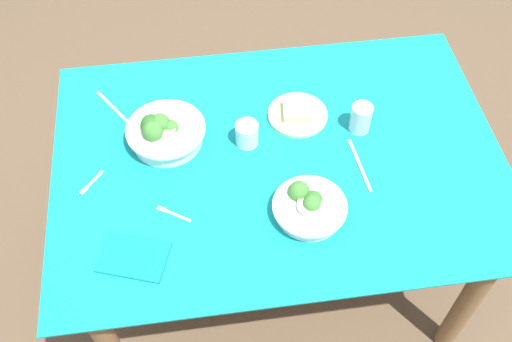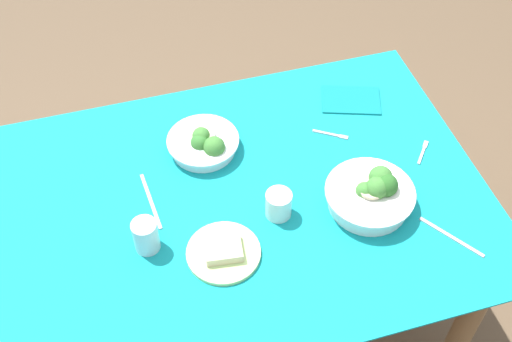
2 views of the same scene
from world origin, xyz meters
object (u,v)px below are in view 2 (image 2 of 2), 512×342
broccoli_bowl_near (204,143)px  bread_side_plate (223,252)px  fork_by_far_bowl (423,151)px  fork_by_near_bowl (332,135)px  water_glass_side (279,204)px  water_glass_center (146,236)px  broccoli_bowl_far (371,194)px  table_knife_right (451,237)px  napkin_folded_upper (351,100)px  table_knife_left (151,201)px

broccoli_bowl_near → bread_side_plate: bearing=84.3°
fork_by_far_bowl → fork_by_near_bowl: bearing=98.8°
bread_side_plate → water_glass_side: water_glass_side is taller
water_glass_side → fork_by_near_bowl: 0.35m
water_glass_center → broccoli_bowl_near: bearing=-127.1°
broccoli_bowl_far → water_glass_side: bearing=-8.9°
water_glass_side → fork_by_far_bowl: bearing=-168.5°
fork_by_far_bowl → table_knife_right: bearing=-152.3°
napkin_folded_upper → broccoli_bowl_near: bearing=9.1°
broccoli_bowl_far → water_glass_center: bearing=-2.9°
napkin_folded_upper → fork_by_near_bowl: bearing=48.5°
water_glass_side → fork_by_far_bowl: 0.50m
water_glass_side → bread_side_plate: bearing=26.3°
water_glass_side → table_knife_left: bearing=-22.9°
broccoli_bowl_far → water_glass_side: size_ratio=3.11×
fork_by_far_bowl → fork_by_near_bowl: (0.24, -0.14, 0.00)m
bread_side_plate → water_glass_center: bearing=-23.1°
broccoli_bowl_far → napkin_folded_upper: broccoli_bowl_far is taller
table_knife_right → table_knife_left: bearing=31.8°
water_glass_center → fork_by_far_bowl: (-0.86, -0.11, -0.05)m
broccoli_bowl_far → broccoli_bowl_near: broccoli_bowl_far is taller
broccoli_bowl_far → table_knife_right: broccoli_bowl_far is taller
broccoli_bowl_near → bread_side_plate: 0.38m
broccoli_bowl_far → broccoli_bowl_near: size_ratio=1.15×
broccoli_bowl_far → bread_side_plate: 0.44m
broccoli_bowl_far → fork_by_far_bowl: 0.28m
broccoli_bowl_near → napkin_folded_upper: 0.52m
broccoli_bowl_near → water_glass_side: (-0.14, 0.29, 0.01)m
napkin_folded_upper → table_knife_right: bearing=95.9°
fork_by_near_bowl → table_knife_left: (0.59, 0.10, -0.00)m
water_glass_side → table_knife_left: (0.34, -0.14, -0.04)m
water_glass_center → table_knife_left: 0.16m
water_glass_side → napkin_folded_upper: bearing=-134.5°
broccoli_bowl_near → water_glass_side: size_ratio=2.69×
broccoli_bowl_near → water_glass_center: (0.23, 0.30, 0.02)m
water_glass_side → napkin_folded_upper: 0.52m
water_glass_side → table_knife_right: size_ratio=0.41×
broccoli_bowl_far → fork_by_near_bowl: (0.01, -0.28, -0.04)m
bread_side_plate → fork_by_near_bowl: 0.55m
broccoli_bowl_far → water_glass_center: size_ratio=2.54×
table_knife_left → napkin_folded_upper: 0.74m
water_glass_center → napkin_folded_upper: bearing=-152.6°
fork_by_far_bowl → water_glass_center: bearing=136.8°
table_knife_left → broccoli_bowl_near: bearing=123.1°
bread_side_plate → table_knife_left: bearing=-56.2°
fork_by_near_bowl → table_knife_right: size_ratio=0.51×
water_glass_center → fork_by_near_bowl: 0.67m
fork_by_near_bowl → water_glass_side: bearing=-102.8°
broccoli_bowl_far → broccoli_bowl_near: 0.52m
broccoli_bowl_near → table_knife_left: bearing=38.0°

